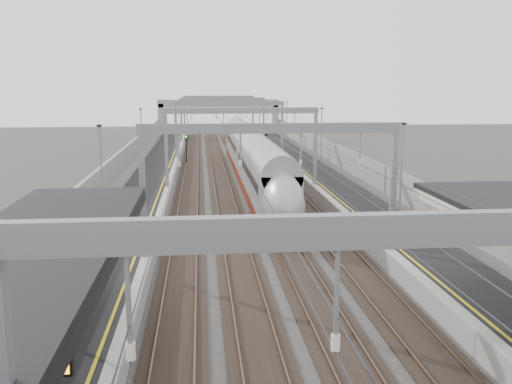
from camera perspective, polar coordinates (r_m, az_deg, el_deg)
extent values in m
cube|color=black|center=(51.74, -10.54, 0.51)|extent=(4.00, 120.00, 1.00)
cube|color=black|center=(52.79, 7.03, 0.81)|extent=(4.00, 120.00, 1.00)
cube|color=black|center=(51.63, -6.65, 0.07)|extent=(2.40, 140.00, 0.08)
cube|color=brown|center=(51.63, -7.45, 0.16)|extent=(0.07, 140.00, 0.14)
cube|color=brown|center=(51.60, -5.86, 0.19)|extent=(0.07, 140.00, 0.14)
cube|color=black|center=(51.65, -3.32, 0.13)|extent=(2.40, 140.00, 0.08)
cube|color=brown|center=(51.61, -4.12, 0.22)|extent=(0.07, 140.00, 0.14)
cube|color=brown|center=(51.67, -2.53, 0.25)|extent=(0.07, 140.00, 0.14)
cube|color=black|center=(51.85, -0.01, 0.19)|extent=(2.40, 140.00, 0.08)
cube|color=brown|center=(51.77, -0.80, 0.28)|extent=(0.07, 140.00, 0.14)
cube|color=brown|center=(51.91, 0.78, 0.30)|extent=(0.07, 140.00, 0.14)
cube|color=black|center=(52.22, 3.27, 0.25)|extent=(2.40, 140.00, 0.08)
cube|color=brown|center=(52.10, 2.49, 0.33)|extent=(0.07, 140.00, 0.14)
cube|color=brown|center=(52.32, 4.05, 0.36)|extent=(0.07, 140.00, 0.14)
cube|color=gray|center=(8.73, 17.87, -3.53)|extent=(13.00, 0.25, 0.50)
cube|color=gray|center=(28.37, -11.26, 0.02)|extent=(0.28, 0.28, 6.60)
cube|color=gray|center=(29.86, 13.56, 0.45)|extent=(0.28, 0.28, 6.60)
cube|color=gray|center=(28.05, 1.50, 6.39)|extent=(13.00, 0.25, 0.50)
cube|color=gray|center=(48.12, -8.97, 4.38)|extent=(0.28, 0.28, 6.60)
cube|color=gray|center=(49.01, 5.94, 4.56)|extent=(0.28, 0.28, 6.60)
cube|color=gray|center=(47.93, -1.46, 8.14)|extent=(13.00, 0.25, 0.50)
cube|color=gray|center=(68.01, -8.01, 6.19)|extent=(0.28, 0.28, 6.60)
cube|color=gray|center=(68.65, 2.62, 6.32)|extent=(0.28, 0.28, 6.60)
cube|color=gray|center=(67.88, -2.70, 8.85)|extent=(13.00, 0.25, 0.50)
cube|color=gray|center=(87.95, -7.48, 7.18)|extent=(0.28, 0.28, 6.60)
cube|color=gray|center=(88.45, 0.77, 7.29)|extent=(0.28, 0.28, 6.60)
cube|color=gray|center=(87.85, -3.37, 9.24)|extent=(13.00, 0.25, 0.50)
cube|color=gray|center=(105.92, -7.18, 7.75)|extent=(0.28, 0.28, 6.60)
cube|color=gray|center=(106.33, -0.31, 7.85)|extent=(0.28, 0.28, 6.60)
cube|color=gray|center=(105.84, -3.76, 9.46)|extent=(13.00, 0.25, 0.50)
cylinder|color=#262628|center=(55.91, -6.69, 6.52)|extent=(0.03, 140.00, 0.03)
cylinder|color=#262628|center=(55.93, -3.59, 6.57)|extent=(0.03, 140.00, 0.03)
cylinder|color=#262628|center=(56.11, -0.51, 6.61)|extent=(0.03, 140.00, 0.03)
cylinder|color=#262628|center=(56.46, 2.55, 6.62)|extent=(0.03, 140.00, 0.03)
cylinder|color=black|center=(21.69, -22.25, -7.39)|extent=(0.20, 0.20, 4.00)
cube|color=black|center=(11.35, -21.96, -15.55)|extent=(1.60, 0.15, 0.55)
cube|color=orange|center=(11.28, -22.08, -15.73)|extent=(1.50, 0.02, 0.42)
cube|color=gray|center=(105.86, -3.75, 8.84)|extent=(22.00, 2.20, 1.40)
cube|color=gray|center=(106.18, -9.45, 7.05)|extent=(1.00, 2.20, 6.20)
cube|color=gray|center=(106.86, 1.95, 7.21)|extent=(1.00, 2.20, 6.20)
cube|color=gray|center=(51.94, -14.10, 1.63)|extent=(0.30, 120.00, 3.20)
cube|color=gray|center=(53.40, 10.41, 2.02)|extent=(0.30, 120.00, 3.20)
cube|color=maroon|center=(46.30, 0.66, -0.38)|extent=(2.64, 22.46, 0.78)
cube|color=gray|center=(45.99, 0.66, 1.89)|extent=(2.64, 22.46, 2.93)
cube|color=black|center=(38.74, 1.92, -3.04)|extent=(1.95, 2.34, 0.49)
cube|color=maroon|center=(68.78, -1.41, 3.23)|extent=(2.64, 22.46, 0.78)
cube|color=gray|center=(68.57, -1.42, 4.77)|extent=(2.64, 22.46, 2.93)
cube|color=black|center=(61.07, -0.87, 2.00)|extent=(1.95, 2.34, 0.49)
ellipsoid|color=gray|center=(34.89, 2.70, -1.41)|extent=(2.64, 5.08, 4.10)
cube|color=yellow|center=(33.06, 3.21, -3.66)|extent=(1.66, 0.12, 1.46)
cube|color=black|center=(33.16, 3.12, -1.02)|extent=(1.56, 0.56, 0.92)
cylinder|color=black|center=(70.45, -6.98, 4.08)|extent=(0.12, 0.12, 3.00)
cube|color=black|center=(70.29, -7.01, 5.37)|extent=(0.32, 0.22, 0.75)
sphere|color=#0CE526|center=(70.15, -7.02, 5.48)|extent=(0.16, 0.16, 0.16)
cylinder|color=black|center=(75.64, -0.51, 4.60)|extent=(0.12, 0.12, 3.00)
cube|color=black|center=(75.49, -0.51, 5.81)|extent=(0.32, 0.22, 0.75)
sphere|color=#0CE526|center=(75.35, -0.50, 5.91)|extent=(0.16, 0.16, 0.16)
cylinder|color=black|center=(77.47, 1.01, 4.74)|extent=(0.12, 0.12, 3.00)
cube|color=black|center=(77.32, 1.02, 5.92)|extent=(0.32, 0.22, 0.75)
sphere|color=red|center=(77.18, 1.03, 6.02)|extent=(0.16, 0.16, 0.16)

